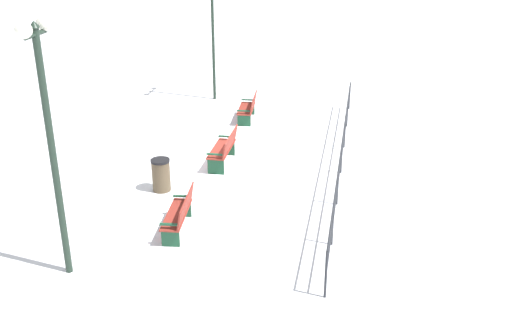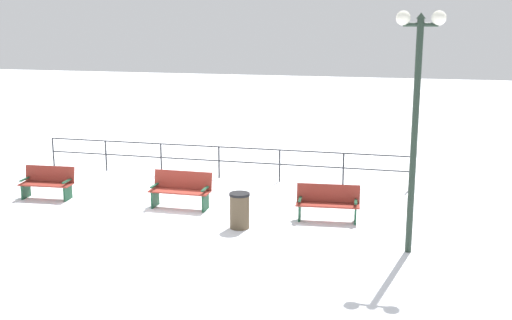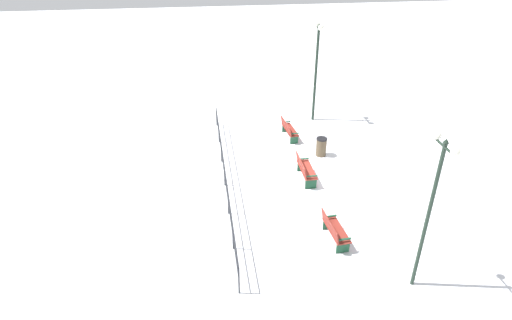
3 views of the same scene
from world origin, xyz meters
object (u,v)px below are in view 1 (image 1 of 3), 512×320
(bench_second, at_px, (224,148))
(lamppost_middle, at_px, (47,111))
(bench_nearest, at_px, (249,108))
(bench_third, at_px, (180,213))
(trash_bin, at_px, (161,175))
(lamppost_near, at_px, (212,13))

(bench_second, relative_size, lamppost_middle, 0.32)
(bench_second, distance_m, lamppost_middle, 6.90)
(bench_second, bearing_deg, bench_nearest, -89.32)
(bench_third, xyz_separation_m, trash_bin, (1.13, -1.98, -0.02))
(bench_second, bearing_deg, lamppost_middle, 72.35)
(bench_nearest, bearing_deg, trash_bin, 74.33)
(bench_third, bearing_deg, bench_nearest, -95.87)
(bench_second, xyz_separation_m, bench_third, (0.11, 3.95, -0.03))
(bench_nearest, height_order, lamppost_middle, lamppost_middle)
(bench_nearest, relative_size, trash_bin, 1.72)
(bench_nearest, xyz_separation_m, lamppost_middle, (1.79, 9.93, 2.98))
(bench_third, xyz_separation_m, lamppost_middle, (1.75, 2.01, 2.97))
(bench_third, relative_size, lamppost_near, 0.33)
(bench_second, xyz_separation_m, trash_bin, (1.23, 1.98, -0.06))
(bench_second, bearing_deg, trash_bin, 57.72)
(bench_nearest, distance_m, lamppost_near, 4.04)
(bench_second, xyz_separation_m, lamppost_middle, (1.86, 5.96, 2.94))
(bench_second, distance_m, trash_bin, 2.33)
(bench_second, distance_m, lamppost_near, 7.07)
(bench_nearest, height_order, bench_third, bench_third)
(lamppost_near, bearing_deg, lamppost_middle, 90.00)
(bench_third, xyz_separation_m, lamppost_near, (1.75, -10.18, 2.82))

